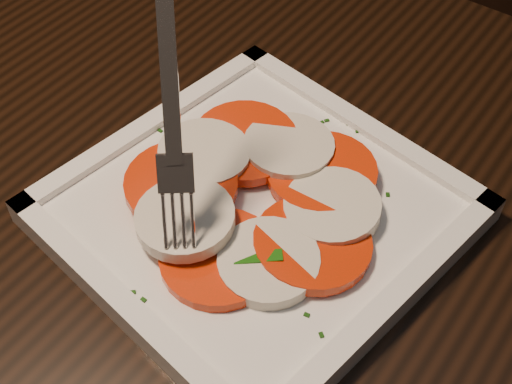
# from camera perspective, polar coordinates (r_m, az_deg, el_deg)

# --- Properties ---
(table) EXTENTS (1.22, 0.83, 0.75)m
(table) POSITION_cam_1_polar(r_m,az_deg,el_deg) (0.58, -10.27, -9.37)
(table) COLOR black
(table) RESTS_ON ground
(plate) EXTENTS (0.27, 0.27, 0.01)m
(plate) POSITION_cam_1_polar(r_m,az_deg,el_deg) (0.49, 0.00, -1.73)
(plate) COLOR white
(plate) RESTS_ON table
(caprese_salad) EXTENTS (0.19, 0.21, 0.02)m
(caprese_salad) POSITION_cam_1_polar(r_m,az_deg,el_deg) (0.47, 0.00, -0.41)
(caprese_salad) COLOR red
(caprese_salad) RESTS_ON plate
(fork) EXTENTS (0.09, 0.10, 0.17)m
(fork) POSITION_cam_1_polar(r_m,az_deg,el_deg) (0.41, -6.81, 9.25)
(fork) COLOR white
(fork) RESTS_ON caprese_salad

